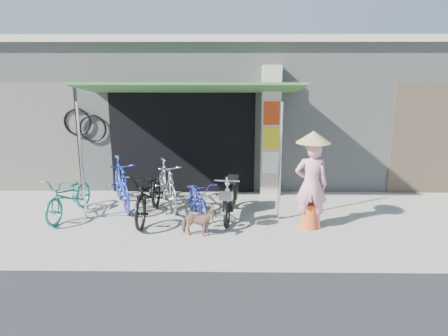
{
  "coord_description": "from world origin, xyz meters",
  "views": [
    {
      "loc": [
        -0.08,
        -7.53,
        3.21
      ],
      "look_at": [
        -0.2,
        1.0,
        1.0
      ],
      "focal_mm": 35.0,
      "sensor_mm": 36.0,
      "label": 1
    }
  ],
  "objects_px": {
    "bike_black": "(149,194)",
    "moped": "(231,196)",
    "bike_silver": "(167,184)",
    "bike_navy": "(198,199)",
    "bike_blue": "(121,183)",
    "bike_teal": "(69,196)",
    "street_dog": "(197,223)",
    "nun": "(311,181)"
  },
  "relations": [
    {
      "from": "bike_navy",
      "to": "street_dog",
      "type": "xyz_separation_m",
      "value": [
        0.04,
        -0.87,
        -0.16
      ]
    },
    {
      "from": "bike_teal",
      "to": "bike_silver",
      "type": "height_order",
      "value": "bike_silver"
    },
    {
      "from": "bike_black",
      "to": "moped",
      "type": "xyz_separation_m",
      "value": [
        1.64,
        0.13,
        -0.08
      ]
    },
    {
      "from": "bike_blue",
      "to": "moped",
      "type": "xyz_separation_m",
      "value": [
        2.36,
        -0.57,
        -0.11
      ]
    },
    {
      "from": "bike_teal",
      "to": "bike_navy",
      "type": "bearing_deg",
      "value": 7.95
    },
    {
      "from": "bike_teal",
      "to": "street_dog",
      "type": "xyz_separation_m",
      "value": [
        2.68,
        -0.99,
        -0.17
      ]
    },
    {
      "from": "bike_teal",
      "to": "street_dog",
      "type": "relative_size",
      "value": 2.68
    },
    {
      "from": "bike_navy",
      "to": "bike_black",
      "type": "bearing_deg",
      "value": 162.18
    },
    {
      "from": "bike_navy",
      "to": "bike_blue",
      "type": "bearing_deg",
      "value": 141.16
    },
    {
      "from": "bike_black",
      "to": "bike_silver",
      "type": "relative_size",
      "value": 1.14
    },
    {
      "from": "bike_silver",
      "to": "moped",
      "type": "relative_size",
      "value": 1.02
    },
    {
      "from": "bike_navy",
      "to": "bike_teal",
      "type": "bearing_deg",
      "value": 161.72
    },
    {
      "from": "bike_blue",
      "to": "nun",
      "type": "height_order",
      "value": "nun"
    },
    {
      "from": "bike_navy",
      "to": "street_dog",
      "type": "bearing_deg",
      "value": -102.58
    },
    {
      "from": "moped",
      "to": "bike_navy",
      "type": "bearing_deg",
      "value": -158.5
    },
    {
      "from": "bike_silver",
      "to": "bike_navy",
      "type": "height_order",
      "value": "bike_silver"
    },
    {
      "from": "moped",
      "to": "bike_black",
      "type": "bearing_deg",
      "value": -168.69
    },
    {
      "from": "bike_navy",
      "to": "moped",
      "type": "relative_size",
      "value": 0.97
    },
    {
      "from": "bike_blue",
      "to": "moped",
      "type": "height_order",
      "value": "bike_blue"
    },
    {
      "from": "bike_black",
      "to": "bike_navy",
      "type": "xyz_separation_m",
      "value": [
        0.99,
        -0.04,
        -0.09
      ]
    },
    {
      "from": "street_dog",
      "to": "nun",
      "type": "height_order",
      "value": "nun"
    },
    {
      "from": "bike_blue",
      "to": "bike_silver",
      "type": "bearing_deg",
      "value": -20.62
    },
    {
      "from": "moped",
      "to": "nun",
      "type": "height_order",
      "value": "nun"
    },
    {
      "from": "street_dog",
      "to": "moped",
      "type": "bearing_deg",
      "value": -25.96
    },
    {
      "from": "street_dog",
      "to": "nun",
      "type": "bearing_deg",
      "value": -73.07
    },
    {
      "from": "bike_black",
      "to": "street_dog",
      "type": "height_order",
      "value": "bike_black"
    },
    {
      "from": "bike_teal",
      "to": "moped",
      "type": "relative_size",
      "value": 0.99
    },
    {
      "from": "bike_teal",
      "to": "bike_silver",
      "type": "bearing_deg",
      "value": 29.37
    },
    {
      "from": "bike_silver",
      "to": "nun",
      "type": "distance_m",
      "value": 3.14
    },
    {
      "from": "bike_black",
      "to": "nun",
      "type": "bearing_deg",
      "value": -4.44
    },
    {
      "from": "bike_blue",
      "to": "moped",
      "type": "bearing_deg",
      "value": -36.01
    },
    {
      "from": "bike_black",
      "to": "bike_teal",
      "type": "bearing_deg",
      "value": -179.69
    },
    {
      "from": "bike_navy",
      "to": "street_dog",
      "type": "distance_m",
      "value": 0.88
    },
    {
      "from": "bike_teal",
      "to": "bike_silver",
      "type": "xyz_separation_m",
      "value": [
        1.91,
        0.65,
        0.08
      ]
    },
    {
      "from": "bike_navy",
      "to": "nun",
      "type": "height_order",
      "value": "nun"
    },
    {
      "from": "bike_teal",
      "to": "bike_black",
      "type": "bearing_deg",
      "value": 7.68
    },
    {
      "from": "bike_black",
      "to": "street_dog",
      "type": "xyz_separation_m",
      "value": [
        1.03,
        -0.91,
        -0.25
      ]
    },
    {
      "from": "bike_teal",
      "to": "bike_blue",
      "type": "xyz_separation_m",
      "value": [
        0.92,
        0.61,
        0.1
      ]
    },
    {
      "from": "bike_silver",
      "to": "street_dog",
      "type": "xyz_separation_m",
      "value": [
        0.78,
        -1.64,
        -0.25
      ]
    },
    {
      "from": "bike_teal",
      "to": "moped",
      "type": "bearing_deg",
      "value": 11.47
    },
    {
      "from": "bike_blue",
      "to": "bike_navy",
      "type": "xyz_separation_m",
      "value": [
        1.72,
        -0.74,
        -0.11
      ]
    },
    {
      "from": "bike_silver",
      "to": "bike_navy",
      "type": "distance_m",
      "value": 1.07
    }
  ]
}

